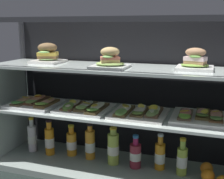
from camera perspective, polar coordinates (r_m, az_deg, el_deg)
The scene contains 24 objects.
ground_plane at distance 1.92m, azimuth 0.00°, elevation -15.81°, with size 6.00×6.00×0.02m, color black.
case_base_deck at distance 1.90m, azimuth 0.00°, elevation -15.01°, with size 1.56×0.45×0.04m, color #97A49D.
case_frame at distance 1.85m, azimuth 1.30°, elevation 0.59°, with size 1.56×0.45×0.94m.
riser_lower_tier at distance 1.83m, azimuth 0.00°, elevation -9.81°, with size 1.49×0.38×0.33m.
shelf_lower_glass at distance 1.77m, azimuth 0.00°, elevation -4.57°, with size 1.51×0.40×0.02m, color silver.
riser_upper_tier at distance 1.73m, azimuth 0.00°, elevation -0.25°, with size 1.49×0.38×0.26m.
shelf_upper_glass at distance 1.71m, azimuth 0.00°, elevation 4.22°, with size 1.51×0.40×0.02m, color silver.
plated_roll_sandwich_mid_right at distance 1.93m, azimuth -12.40°, elevation 6.60°, with size 0.18×0.18×0.13m.
plated_roll_sandwich_far_right at distance 1.65m, azimuth -0.39°, elevation 5.64°, with size 0.20×0.20×0.12m.
plated_roll_sandwich_center at distance 1.65m, azimuth 15.87°, elevation 5.12°, with size 0.19×0.19×0.12m.
open_sandwich_tray_center at distance 1.97m, azimuth -14.69°, elevation -2.43°, with size 0.31×0.30×0.06m.
open_sandwich_tray_far_right at distance 1.80m, azimuth -5.31°, elevation -3.46°, with size 0.31×0.31×0.06m.
open_sandwich_tray_far_left at distance 1.70m, azimuth 5.32°, elevation -4.38°, with size 0.31×0.30×0.06m.
open_sandwich_tray_mid_right at distance 1.69m, azimuth 16.91°, elevation -5.01°, with size 0.31×0.30×0.06m.
juice_bottle_front_second at distance 2.13m, azimuth -15.28°, elevation -9.01°, with size 0.06×0.06×0.24m.
juice_bottle_front_left_end at distance 2.04m, azimuth -12.04°, elevation -9.68°, with size 0.06×0.06×0.24m.
juice_bottle_near_post at distance 2.01m, azimuth -7.87°, elevation -10.30°, with size 0.07×0.07×0.21m.
juice_bottle_front_right_end at distance 1.95m, azimuth -4.27°, elevation -10.60°, with size 0.07×0.07×0.24m.
juice_bottle_back_left at distance 1.87m, azimuth 0.14°, elevation -11.33°, with size 0.07×0.07×0.24m.
juice_bottle_back_right at distance 1.84m, azimuth 4.58°, elevation -12.55°, with size 0.07×0.07×0.21m.
juice_bottle_front_fourth at distance 1.84m, azimuth 9.32°, elevation -12.57°, with size 0.06×0.06×0.22m.
juice_bottle_front_middle at distance 1.80m, azimuth 13.48°, elevation -13.21°, with size 0.06×0.06×0.22m.
orange_fruit_beside_bottles at distance 1.78m, azimuth 18.18°, elevation -15.63°, with size 0.07×0.07×0.07m, color orange.
orange_fruit_rolled_forward at distance 1.86m, azimuth 17.95°, elevation -14.42°, with size 0.07×0.07×0.07m, color orange.
Camera 1 is at (0.55, -1.60, 0.89)m, focal length 46.96 mm.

